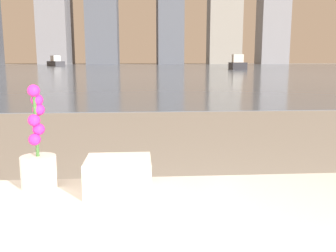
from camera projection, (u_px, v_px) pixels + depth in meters
name	position (u px, v px, depth m)	size (l,w,h in m)	color
potted_orchid	(38.00, 160.00, 1.35)	(0.13, 0.13, 0.37)	silver
towel_stack	(119.00, 175.00, 1.31)	(0.23, 0.18, 0.12)	silver
harbor_water	(141.00, 67.00, 61.53)	(180.00, 110.00, 0.01)	slate
harbor_boat_1	(237.00, 64.00, 44.64)	(2.17, 4.88, 1.77)	#2D2D33
harbor_boat_3	(56.00, 62.00, 73.76)	(4.38, 5.64, 2.04)	#2D2D33
skyline_tower_1	(54.00, 2.00, 111.58)	(8.53, 13.82, 36.43)	slate
skyline_tower_2	(102.00, 23.00, 113.61)	(9.44, 10.20, 24.51)	#4C515B
skyline_tower_5	(273.00, 14.00, 116.91)	(8.85, 7.40, 30.70)	slate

